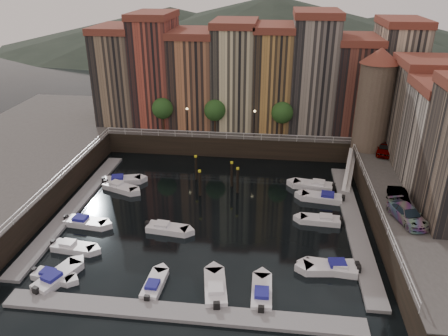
# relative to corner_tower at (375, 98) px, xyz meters

# --- Properties ---
(ground) EXTENTS (200.00, 200.00, 0.00)m
(ground) POSITION_rel_corner_tower_xyz_m (-20.00, -14.50, -10.19)
(ground) COLOR black
(ground) RESTS_ON ground
(quay_far) EXTENTS (80.00, 20.00, 3.00)m
(quay_far) POSITION_rel_corner_tower_xyz_m (-20.00, 11.50, -8.69)
(quay_far) COLOR black
(quay_far) RESTS_ON ground
(dock_left) EXTENTS (2.00, 28.00, 0.35)m
(dock_left) POSITION_rel_corner_tower_xyz_m (-36.20, -15.50, -10.02)
(dock_left) COLOR gray
(dock_left) RESTS_ON ground
(dock_right) EXTENTS (2.00, 28.00, 0.35)m
(dock_right) POSITION_rel_corner_tower_xyz_m (-3.80, -15.50, -10.02)
(dock_right) COLOR gray
(dock_right) RESTS_ON ground
(dock_near) EXTENTS (30.00, 2.00, 0.35)m
(dock_near) POSITION_rel_corner_tower_xyz_m (-20.00, -31.50, -10.02)
(dock_near) COLOR gray
(dock_near) RESTS_ON ground
(mountains) EXTENTS (145.00, 100.00, 18.00)m
(mountains) POSITION_rel_corner_tower_xyz_m (-18.28, 95.50, -2.28)
(mountains) COLOR #2D382D
(mountains) RESTS_ON ground
(far_terrace) EXTENTS (48.70, 10.30, 17.50)m
(far_terrace) POSITION_rel_corner_tower_xyz_m (-16.69, 9.00, 0.76)
(far_terrace) COLOR #826C52
(far_terrace) RESTS_ON quay_far
(corner_tower) EXTENTS (5.20, 5.20, 13.80)m
(corner_tower) POSITION_rel_corner_tower_xyz_m (0.00, 0.00, 0.00)
(corner_tower) COLOR #6B5B4C
(corner_tower) RESTS_ON quay_right
(promenade_trees) EXTENTS (21.20, 3.20, 5.20)m
(promenade_trees) POSITION_rel_corner_tower_xyz_m (-21.33, 3.70, -3.61)
(promenade_trees) COLOR black
(promenade_trees) RESTS_ON quay_far
(street_lamps) EXTENTS (10.36, 0.36, 4.18)m
(street_lamps) POSITION_rel_corner_tower_xyz_m (-21.00, 2.70, -4.30)
(street_lamps) COLOR black
(street_lamps) RESTS_ON quay_far
(railings) EXTENTS (36.08, 34.04, 0.52)m
(railings) POSITION_rel_corner_tower_xyz_m (-20.00, -9.62, -6.41)
(railings) COLOR white
(railings) RESTS_ON ground
(gangway) EXTENTS (2.78, 8.32, 3.73)m
(gangway) POSITION_rel_corner_tower_xyz_m (-2.90, -4.50, -8.28)
(gangway) COLOR white
(gangway) RESTS_ON ground
(mooring_pilings) EXTENTS (6.22, 4.83, 3.78)m
(mooring_pilings) POSITION_rel_corner_tower_xyz_m (-20.15, -8.70, -8.54)
(mooring_pilings) COLOR black
(mooring_pilings) RESTS_ON ground
(boat_left_0) EXTENTS (4.21, 2.15, 0.94)m
(boat_left_0) POSITION_rel_corner_tower_xyz_m (-32.56, -28.48, -9.88)
(boat_left_0) COLOR white
(boat_left_0) RESTS_ON ground
(boat_left_1) EXTENTS (4.67, 2.10, 1.05)m
(boat_left_1) POSITION_rel_corner_tower_xyz_m (-32.65, -23.97, -9.84)
(boat_left_1) COLOR white
(boat_left_1) RESTS_ON ground
(boat_left_2) EXTENTS (4.94, 2.25, 1.11)m
(boat_left_2) POSITION_rel_corner_tower_xyz_m (-33.33, -19.30, -9.82)
(boat_left_2) COLOR white
(boat_left_2) RESTS_ON ground
(boat_left_3) EXTENTS (4.97, 3.31, 1.12)m
(boat_left_3) POSITION_rel_corner_tower_xyz_m (-32.35, -10.70, -9.82)
(boat_left_3) COLOR white
(boat_left_3) RESTS_ON ground
(boat_left_4) EXTENTS (5.13, 3.00, 1.15)m
(boat_left_4) POSITION_rel_corner_tower_xyz_m (-32.78, -8.66, -9.81)
(boat_left_4) COLOR white
(boat_left_4) RESTS_ON ground
(boat_right_0) EXTENTS (5.22, 2.40, 1.18)m
(boat_right_0) POSITION_rel_corner_tower_xyz_m (-7.14, -24.28, -9.80)
(boat_right_0) COLOR white
(boat_right_0) RESTS_ON ground
(boat_right_1) EXTENTS (5.07, 2.21, 1.15)m
(boat_right_1) POSITION_rel_corner_tower_xyz_m (-7.01, -24.30, -9.81)
(boat_right_1) COLOR white
(boat_right_1) RESTS_ON ground
(boat_right_2) EXTENTS (4.67, 1.92, 1.06)m
(boat_right_2) POSITION_rel_corner_tower_xyz_m (-7.37, -15.68, -9.84)
(boat_right_2) COLOR white
(boat_right_2) RESTS_ON ground
(boat_right_3) EXTENTS (5.24, 2.52, 1.18)m
(boat_right_3) POSITION_rel_corner_tower_xyz_m (-6.74, -10.41, -9.80)
(boat_right_3) COLOR white
(boat_right_3) RESTS_ON ground
(boat_right_4) EXTENTS (5.39, 2.73, 1.21)m
(boat_right_4) POSITION_rel_corner_tower_xyz_m (-7.61, -7.25, -9.79)
(boat_right_4) COLOR white
(boat_right_4) RESTS_ON ground
(boat_near_0) EXTENTS (3.37, 5.07, 1.15)m
(boat_near_0) POSITION_rel_corner_tower_xyz_m (-32.03, -28.66, -9.81)
(boat_near_0) COLOR white
(boat_near_0) RESTS_ON ground
(boat_near_1) EXTENTS (1.71, 4.30, 0.98)m
(boat_near_1) POSITION_rel_corner_tower_xyz_m (-23.00, -28.57, -9.86)
(boat_near_1) COLOR white
(boat_near_1) RESTS_ON ground
(boat_near_2) EXTENTS (2.71, 5.27, 1.18)m
(boat_near_2) POSITION_rel_corner_tower_xyz_m (-17.54, -28.49, -9.80)
(boat_near_2) COLOR white
(boat_near_2) RESTS_ON ground
(boat_near_3) EXTENTS (1.83, 4.82, 1.10)m
(boat_near_3) POSITION_rel_corner_tower_xyz_m (-13.49, -28.56, -9.82)
(boat_near_3) COLOR white
(boat_near_3) RESTS_ON ground
(car_a) EXTENTS (3.14, 4.98, 1.58)m
(car_a) POSITION_rel_corner_tower_xyz_m (1.83, -1.91, -6.40)
(car_a) COLOR gray
(car_a) RESTS_ON quay_right
(car_b) EXTENTS (1.60, 4.36, 1.43)m
(car_b) POSITION_rel_corner_tower_xyz_m (0.41, -15.88, -6.48)
(car_b) COLOR gray
(car_b) RESTS_ON quay_right
(car_c) EXTENTS (3.67, 5.71, 1.54)m
(car_c) POSITION_rel_corner_tower_xyz_m (0.36, -19.44, -6.42)
(car_c) COLOR gray
(car_c) RESTS_ON quay_right
(boat_extra_982) EXTENTS (4.82, 2.24, 1.09)m
(boat_extra_982) POSITION_rel_corner_tower_xyz_m (-24.10, -19.46, -9.83)
(boat_extra_982) COLOR white
(boat_extra_982) RESTS_ON ground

